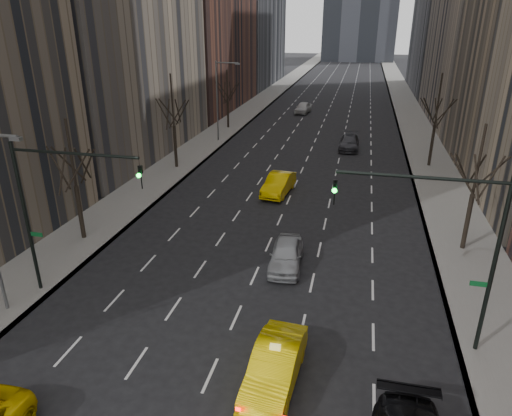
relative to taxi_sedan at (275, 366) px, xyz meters
The scene contains 15 objects.
sidewalk_left 63.57m from the taxi_sedan, 103.54° to the left, with size 4.50×320.00×0.15m, color slate.
sidewalk_right 62.54m from the taxi_sedan, 81.15° to the left, with size 4.50×320.00×0.15m, color slate.
tree_lw_b 17.85m from the taxi_sedan, 146.20° to the left, with size 3.36×3.50×7.82m.
tree_lw_c 29.83m from the taxi_sedan, 119.56° to the left, with size 3.36×3.50×8.74m.
tree_lw_d 46.26m from the taxi_sedan, 108.48° to the left, with size 3.36×3.50×7.36m.
tree_rw_b 16.93m from the taxi_sedan, 55.82° to the left, with size 3.36×3.50×7.82m.
tree_rw_c 33.30m from the taxi_sedan, 73.58° to the left, with size 3.36×3.50×8.74m.
traffic_mast_left 13.19m from the taxi_sedan, 162.10° to the left, with size 6.69×0.39×8.00m.
traffic_mast_right 8.84m from the taxi_sedan, 30.36° to the left, with size 6.69×0.39×8.00m.
streetlight_far 39.48m from the taxi_sedan, 110.11° to the left, with size 2.83×0.22×9.00m.
taxi_sedan is the anchor object (origin of this frame).
silver_sedan_ahead 9.32m from the taxi_sedan, 96.73° to the left, with size 1.81×4.51×1.54m, color #93969A.
far_taxi 21.43m from the taxi_sedan, 99.94° to the left, with size 1.75×5.03×1.66m, color #EDC104.
far_suv_grey 36.73m from the taxi_sedan, 87.79° to the left, with size 2.12×5.22×1.51m, color #323237.
far_car_white 56.97m from the taxi_sedan, 96.41° to the left, with size 1.92×4.78×1.63m, color silver.
Camera 1 is at (5.08, -5.73, 13.40)m, focal length 32.00 mm.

